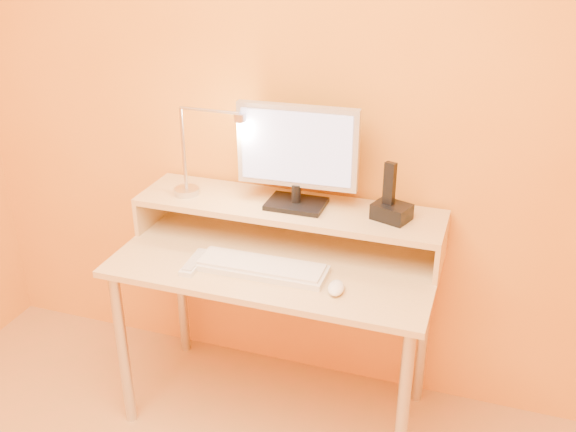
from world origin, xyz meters
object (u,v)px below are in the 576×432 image
(monitor_panel, at_px, (297,146))
(keyboard, at_px, (261,268))
(lamp_base, at_px, (187,191))
(remote_control, at_px, (195,263))
(phone_dock, at_px, (392,212))
(mouse, at_px, (336,288))

(monitor_panel, bearing_deg, keyboard, -104.31)
(monitor_panel, relative_size, lamp_base, 4.59)
(lamp_base, bearing_deg, keyboard, -28.63)
(remote_control, bearing_deg, keyboard, 5.43)
(monitor_panel, height_order, keyboard, monitor_panel)
(phone_dock, bearing_deg, monitor_panel, -162.36)
(keyboard, height_order, mouse, mouse)
(phone_dock, distance_m, mouse, 0.37)
(phone_dock, relative_size, mouse, 1.32)
(keyboard, relative_size, remote_control, 2.55)
(monitor_panel, xyz_separation_m, remote_control, (-0.30, -0.29, -0.39))
(phone_dock, bearing_deg, lamp_base, -158.70)
(phone_dock, bearing_deg, remote_control, -137.74)
(monitor_panel, bearing_deg, phone_dock, -4.40)
(remote_control, bearing_deg, mouse, -4.92)
(keyboard, relative_size, mouse, 4.87)
(remote_control, bearing_deg, monitor_panel, 41.39)
(phone_dock, relative_size, keyboard, 0.27)
(lamp_base, xyz_separation_m, keyboard, (0.40, -0.22, -0.16))
(keyboard, bearing_deg, monitor_panel, 77.97)
(mouse, relative_size, remote_control, 0.52)
(mouse, bearing_deg, keyboard, 162.20)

